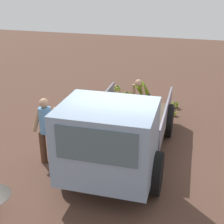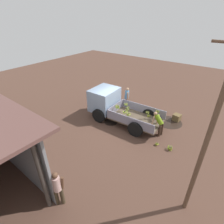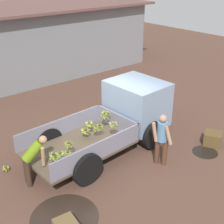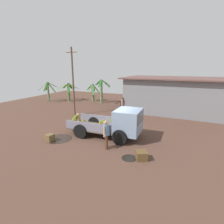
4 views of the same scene
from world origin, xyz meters
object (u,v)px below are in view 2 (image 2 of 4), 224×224
object	(u,v)px
person_foreground_visitor	(127,97)
utility_pole	(208,139)
cargo_truck	(111,103)
banana_bunch_on_ground_0	(157,144)
wooden_crate_1	(107,96)
wooden_crate_0	(177,117)
person_bystander_near_shed	(57,187)
banana_bunch_on_ground_1	(170,148)
person_worker_loading	(159,123)

from	to	relation	value
person_foreground_visitor	utility_pole	bearing A→B (deg)	-69.09
cargo_truck	person_foreground_visitor	size ratio (longest dim) A/B	2.96
cargo_truck	banana_bunch_on_ground_0	xyz separation A→B (m)	(-3.88, 0.95, -0.94)
cargo_truck	wooden_crate_1	size ratio (longest dim) A/B	8.96
utility_pole	wooden_crate_0	world-z (taller)	utility_pole
person_bystander_near_shed	banana_bunch_on_ground_1	world-z (taller)	person_bystander_near_shed
banana_bunch_on_ground_1	banana_bunch_on_ground_0	bearing A→B (deg)	4.13
wooden_crate_1	person_worker_loading	bearing A→B (deg)	158.97
person_worker_loading	person_bystander_near_shed	bearing A→B (deg)	92.92
cargo_truck	utility_pole	xyz separation A→B (m)	(-6.16, 3.62, 2.19)
person_foreground_visitor	banana_bunch_on_ground_0	size ratio (longest dim) A/B	7.66
person_worker_loading	wooden_crate_0	distance (m)	2.29
person_worker_loading	wooden_crate_1	bearing A→B (deg)	-7.17
wooden_crate_1	person_bystander_near_shed	bearing A→B (deg)	116.49
person_worker_loading	banana_bunch_on_ground_1	xyz separation A→B (m)	(-1.12, 0.96, -0.67)
banana_bunch_on_ground_0	wooden_crate_0	size ratio (longest dim) A/B	0.47
wooden_crate_1	person_foreground_visitor	bearing A→B (deg)	169.49
banana_bunch_on_ground_0	person_bystander_near_shed	bearing A→B (deg)	72.82
wooden_crate_0	wooden_crate_1	xyz separation A→B (m)	(5.85, 0.10, -0.00)
banana_bunch_on_ground_1	wooden_crate_0	bearing A→B (deg)	-77.66
wooden_crate_1	utility_pole	bearing A→B (deg)	144.57
cargo_truck	person_worker_loading	world-z (taller)	cargo_truck
banana_bunch_on_ground_0	utility_pole	bearing A→B (deg)	130.39
banana_bunch_on_ground_0	wooden_crate_0	xyz separation A→B (m)	(-0.02, -3.19, 0.13)
banana_bunch_on_ground_0	wooden_crate_0	bearing A→B (deg)	-90.28
banana_bunch_on_ground_1	wooden_crate_0	size ratio (longest dim) A/B	0.64
utility_pole	wooden_crate_0	bearing A→B (deg)	-68.94
person_worker_loading	banana_bunch_on_ground_1	distance (m)	1.62
banana_bunch_on_ground_1	wooden_crate_0	world-z (taller)	wooden_crate_0
cargo_truck	banana_bunch_on_ground_0	world-z (taller)	cargo_truck
person_bystander_near_shed	person_worker_loading	bearing A→B (deg)	-52.04
person_bystander_near_shed	cargo_truck	bearing A→B (deg)	-21.44
banana_bunch_on_ground_0	banana_bunch_on_ground_1	bearing A→B (deg)	-175.87
person_foreground_visitor	person_worker_loading	distance (m)	3.66
person_foreground_visitor	person_worker_loading	xyz separation A→B (m)	(-3.25, 1.68, -0.12)
banana_bunch_on_ground_1	utility_pole	bearing A→B (deg)	119.97
wooden_crate_0	wooden_crate_1	distance (m)	5.85
wooden_crate_0	wooden_crate_1	size ratio (longest dim) A/B	0.84
cargo_truck	utility_pole	bearing A→B (deg)	147.91
utility_pole	banana_bunch_on_ground_0	size ratio (longest dim) A/B	29.09
utility_pole	wooden_crate_0	xyz separation A→B (m)	(2.26, -5.86, -3.01)
utility_pole	person_worker_loading	size ratio (longest dim) A/B	4.56
person_foreground_visitor	banana_bunch_on_ground_1	world-z (taller)	person_foreground_visitor
person_worker_loading	banana_bunch_on_ground_0	size ratio (longest dim) A/B	6.38
utility_pole	wooden_crate_1	xyz separation A→B (m)	(8.11, -5.77, -3.02)
person_foreground_visitor	wooden_crate_1	distance (m)	2.31
utility_pole	wooden_crate_1	distance (m)	10.40
banana_bunch_on_ground_1	wooden_crate_1	xyz separation A→B (m)	(6.54, -3.05, 0.09)
cargo_truck	wooden_crate_0	distance (m)	4.57
banana_bunch_on_ground_0	wooden_crate_1	bearing A→B (deg)	-27.95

